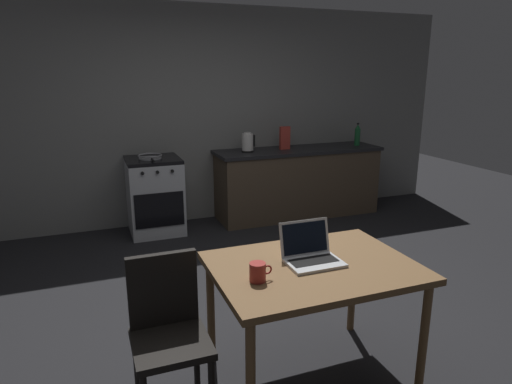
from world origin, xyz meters
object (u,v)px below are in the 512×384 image
dining_table (313,277)px  coffee_mug (258,272)px  laptop (311,254)px  bottle (357,135)px  chair (168,326)px  frying_pan (150,157)px  electric_kettle (248,143)px  stove_oven (155,196)px  cereal_box (285,138)px

dining_table → coffee_mug: (-0.38, -0.08, 0.13)m
laptop → bottle: 3.65m
chair → frying_pan: 2.96m
electric_kettle → frying_pan: electric_kettle is taller
chair → laptop: laptop is taller
stove_oven → frying_pan: bearing=-140.2°
bottle → coffee_mug: bearing=-130.5°
dining_table → frying_pan: frying_pan is taller
electric_kettle → cereal_box: size_ratio=0.84×
electric_kettle → cereal_box: 0.51m
chair → coffee_mug: size_ratio=6.96×
stove_oven → bottle: size_ratio=2.97×
stove_oven → coffee_mug: bearing=-88.2°
stove_oven → dining_table: stove_oven is taller
laptop → coffee_mug: (-0.38, -0.13, 0.01)m
cereal_box → chair: bearing=-124.4°
dining_table → chair: (-0.85, 0.05, -0.16)m
chair → cereal_box: bearing=60.2°
stove_oven → laptop: (0.48, -2.95, 0.36)m
dining_table → bottle: bottle is taller
stove_oven → laptop: laptop is taller
dining_table → bottle: 3.69m
laptop → cereal_box: cereal_box is taller
dining_table → electric_kettle: electric_kettle is taller
bottle → coffee_mug: size_ratio=2.34×
laptop → frying_pan: bearing=107.0°
stove_oven → dining_table: (0.48, -2.99, 0.23)m
coffee_mug → cereal_box: (1.56, 3.09, 0.22)m
electric_kettle → frying_pan: (-1.18, -0.03, -0.09)m
chair → bottle: (3.06, 2.89, 0.52)m
chair → bottle: bearing=48.1°
laptop → frying_pan: size_ratio=0.72×
stove_oven → laptop: bearing=-80.7°
electric_kettle → bottle: bottle is taller
dining_table → chair: 0.87m
frying_pan → coffee_mug: bearing=-87.6°
frying_pan → bottle: bearing=-0.5°
electric_kettle → coffee_mug: size_ratio=1.88×
bottle → coffee_mug: bottle is taller
stove_oven → cereal_box: 1.76m
bottle → cereal_box: 1.03m
stove_oven → electric_kettle: 1.28m
dining_table → cereal_box: 3.25m
dining_table → frying_pan: 3.01m
laptop → electric_kettle: electric_kettle is taller
chair → dining_table: bearing=1.5°
stove_oven → cereal_box: bearing=0.8°
dining_table → chair: chair is taller
frying_pan → cereal_box: cereal_box is taller
electric_kettle → bottle: bearing=-1.9°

